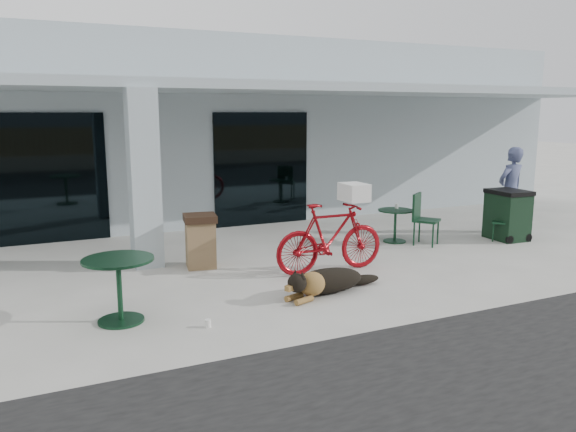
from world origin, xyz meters
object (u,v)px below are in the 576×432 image
dog (328,279)px  cafe_table_near (120,290)px  person (510,190)px  wheeled_bin (507,215)px  cafe_chair_far_a (427,220)px  bicycle (330,238)px  cafe_table_far (395,226)px  cafe_chair_far_b (502,221)px  trash_receptacle (200,241)px

dog → cafe_table_near: 3.03m
person → wheeled_bin: bearing=35.2°
cafe_chair_far_a → wheeled_bin: bearing=-45.1°
bicycle → wheeled_bin: bicycle is taller
cafe_table_far → cafe_chair_far_a: bearing=-50.1°
dog → cafe_table_near: size_ratio=1.47×
dog → cafe_table_near: (-3.02, 0.12, 0.21)m
person → cafe_chair_far_b: bearing=30.6°
cafe_table_far → cafe_chair_far_b: bearing=-23.0°
person → trash_receptacle: (-7.23, 0.07, -0.50)m
cafe_chair_far_b → wheeled_bin: (0.23, 0.09, 0.11)m
cafe_table_far → trash_receptacle: size_ratio=0.78×
bicycle → person: (5.30, 1.16, 0.37)m
dog → trash_receptacle: trash_receptacle is taller
bicycle → cafe_chair_far_b: (4.46, 0.53, -0.18)m
cafe_chair_far_b → wheeled_bin: bearing=70.6°
bicycle → cafe_chair_far_b: size_ratio=2.35×
trash_receptacle → cafe_table_near: bearing=-128.5°
dog → bicycle: bearing=41.3°
cafe_chair_far_a → trash_receptacle: 4.71m
person → trash_receptacle: bearing=-7.0°
wheeled_bin → cafe_table_near: bearing=-166.5°
cafe_chair_far_a → wheeled_bin: (1.92, -0.30, 0.00)m
bicycle → trash_receptacle: size_ratio=2.13×
cafe_table_near → cafe_table_far: cafe_table_near is taller
dog → cafe_chair_far_a: cafe_chair_far_a is taller
dog → cafe_chair_far_a: (3.37, 1.93, 0.31)m
dog → cafe_chair_far_b: cafe_chair_far_b is taller
wheeled_bin → cafe_chair_far_b: bearing=-155.0°
person → wheeled_bin: (-0.61, -0.55, -0.43)m
cafe_table_near → person: size_ratio=0.47×
person → cafe_chair_far_a: bearing=-0.9°
bicycle → person: person is taller
dog → cafe_chair_far_b: (5.06, 1.54, 0.20)m
cafe_table_far → cafe_table_near: bearing=-158.8°
bicycle → trash_receptacle: 2.29m
cafe_chair_far_a → cafe_chair_far_b: cafe_chair_far_a is taller
bicycle → cafe_table_near: bicycle is taller
dog → wheeled_bin: 5.55m
person → trash_receptacle: size_ratio=2.06×
dog → cafe_table_far: bearing=21.5°
cafe_chair_far_a → wheeled_bin: wheeled_bin is taller
cafe_table_far → person: size_ratio=0.38×
cafe_chair_far_a → wheeled_bin: size_ratio=0.99×
bicycle → cafe_table_far: 2.76m
dog → person: 6.34m
dog → cafe_table_near: cafe_table_near is taller
cafe_table_near → wheeled_bin: size_ratio=0.85×
cafe_table_far → trash_receptacle: trash_receptacle is taller
bicycle → dog: bicycle is taller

